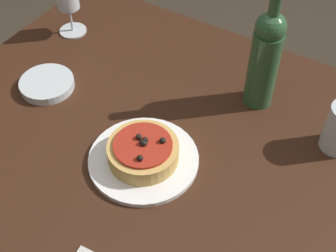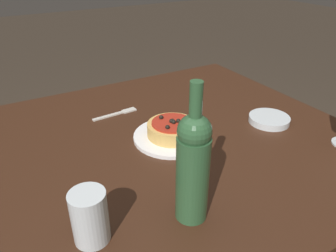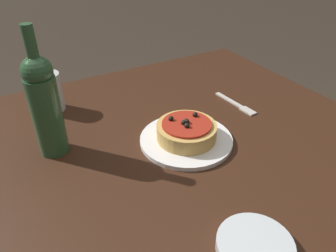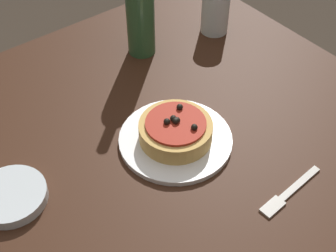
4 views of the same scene
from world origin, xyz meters
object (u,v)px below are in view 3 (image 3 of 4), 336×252
Objects in this scene: dinner_plate at (186,140)px; water_cup at (50,92)px; pizza at (187,131)px; wine_bottle at (44,104)px; dining_table at (191,173)px; fork at (237,105)px; side_bowl at (255,247)px.

dinner_plate is 2.08× the size of water_cup.
pizza is 0.44m from water_cup.
water_cup is (0.22, -0.05, -0.08)m from wine_bottle.
pizza is at bearing 15.24° from dinner_plate.
wine_bottle reaches higher than dinner_plate.
wine_bottle is at bearing 62.44° from dining_table.
wine_bottle is at bearing 66.69° from dinner_plate.
dinner_plate is (0.03, -0.00, 0.10)m from dining_table.
pizza is 0.93× the size of fork.
pizza is at bearing -12.10° from side_bowl.
dining_table is 7.93× the size of side_bowl.
dining_table is 7.01× the size of pizza.
dining_table is 0.42m from wine_bottle.
water_cup is at bearing 15.51° from side_bowl.
dining_table is 4.49× the size of dinner_plate.
wine_bottle is (0.14, 0.31, 0.10)m from pizza.
wine_bottle is 0.55m from side_bowl.
fork is (0.43, -0.32, -0.01)m from side_bowl.
pizza is 0.26m from fork.
side_bowl is (-0.32, 0.07, 0.10)m from dining_table.
wine_bottle is at bearing 66.71° from pizza.
side_bowl reaches higher than dining_table.
water_cup reaches higher than pizza.
dining_table is 0.10m from dinner_plate.
wine_bottle reaches higher than pizza.
water_cup is at bearing 35.21° from dining_table.
water_cup is at bearing -121.40° from fork.
side_bowl is at bearing 166.89° from dining_table.
dinner_plate is 0.26m from fork.
fork is (-0.05, -0.56, -0.13)m from wine_bottle.
dinner_plate is at bearing -12.11° from side_bowl.
dinner_plate reaches higher than dining_table.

